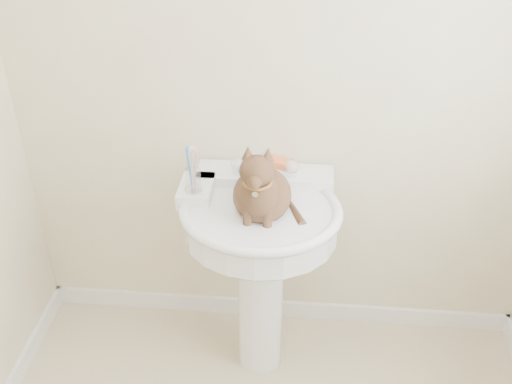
# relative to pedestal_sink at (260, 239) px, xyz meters

# --- Properties ---
(wall_back) EXTENTS (2.20, 0.00, 2.50)m
(wall_back) POSITION_rel_pedestal_sink_xyz_m (0.06, 0.29, 0.56)
(wall_back) COLOR beige
(wall_back) RESTS_ON ground
(baseboard_back) EXTENTS (2.20, 0.02, 0.09)m
(baseboard_back) POSITION_rel_pedestal_sink_xyz_m (0.06, 0.28, -0.64)
(baseboard_back) COLOR white
(baseboard_back) RESTS_ON floor
(pedestal_sink) EXTENTS (0.63, 0.62, 0.87)m
(pedestal_sink) POSITION_rel_pedestal_sink_xyz_m (0.00, 0.00, 0.00)
(pedestal_sink) COLOR white
(pedestal_sink) RESTS_ON floor
(faucet) EXTENTS (0.28, 0.12, 0.14)m
(faucet) POSITION_rel_pedestal_sink_xyz_m (0.00, 0.16, 0.23)
(faucet) COLOR silver
(faucet) RESTS_ON pedestal_sink
(soap_bar) EXTENTS (0.10, 0.08, 0.03)m
(soap_bar) POSITION_rel_pedestal_sink_xyz_m (0.06, 0.25, 0.20)
(soap_bar) COLOR orange
(soap_bar) RESTS_ON pedestal_sink
(toothbrush_cup) EXTENTS (0.07, 0.07, 0.19)m
(toothbrush_cup) POSITION_rel_pedestal_sink_xyz_m (-0.26, 0.04, 0.24)
(toothbrush_cup) COLOR silver
(toothbrush_cup) RESTS_ON pedestal_sink
(cat) EXTENTS (0.24, 0.30, 0.44)m
(cat) POSITION_rel_pedestal_sink_xyz_m (0.01, -0.03, 0.24)
(cat) COLOR brown
(cat) RESTS_ON pedestal_sink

